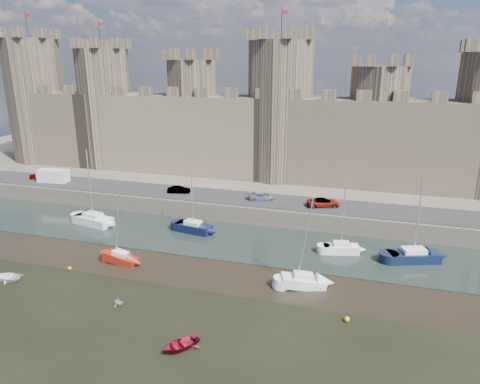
{
  "coord_description": "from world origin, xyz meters",
  "views": [
    {
      "loc": [
        16.8,
        -24.58,
        21.98
      ],
      "look_at": [
        2.81,
        22.0,
        7.28
      ],
      "focal_mm": 32.0,
      "sensor_mm": 36.0,
      "label": 1
    }
  ],
  "objects_px": {
    "sailboat_1": "(193,227)",
    "sailboat_3": "(413,255)",
    "sailboat_5": "(303,281)",
    "car_3": "(324,203)",
    "car_0": "(40,176)",
    "sailboat_4": "(121,257)",
    "sailboat_2": "(341,248)",
    "van": "(53,176)",
    "sailboat_0": "(93,219)",
    "car_1": "(179,190)",
    "car_2": "(262,196)"
  },
  "relations": [
    {
      "from": "sailboat_0",
      "to": "sailboat_4",
      "type": "relative_size",
      "value": 1.17
    },
    {
      "from": "car_2",
      "to": "sailboat_2",
      "type": "relative_size",
      "value": 0.45
    },
    {
      "from": "car_0",
      "to": "sailboat_2",
      "type": "xyz_separation_m",
      "value": [
        52.19,
        -10.39,
        -2.34
      ]
    },
    {
      "from": "sailboat_3",
      "to": "sailboat_4",
      "type": "relative_size",
      "value": 1.1
    },
    {
      "from": "van",
      "to": "sailboat_3",
      "type": "relative_size",
      "value": 0.5
    },
    {
      "from": "car_2",
      "to": "van",
      "type": "bearing_deg",
      "value": 75.56
    },
    {
      "from": "car_0",
      "to": "car_2",
      "type": "relative_size",
      "value": 0.86
    },
    {
      "from": "van",
      "to": "sailboat_0",
      "type": "distance_m",
      "value": 17.7
    },
    {
      "from": "car_0",
      "to": "car_2",
      "type": "xyz_separation_m",
      "value": [
        39.97,
        -0.39,
        -0.0
      ]
    },
    {
      "from": "sailboat_2",
      "to": "sailboat_4",
      "type": "bearing_deg",
      "value": -171.03
    },
    {
      "from": "sailboat_1",
      "to": "sailboat_3",
      "type": "xyz_separation_m",
      "value": [
        27.7,
        -0.99,
        -0.02
      ]
    },
    {
      "from": "car_3",
      "to": "sailboat_0",
      "type": "height_order",
      "value": "sailboat_0"
    },
    {
      "from": "sailboat_4",
      "to": "car_0",
      "type": "bearing_deg",
      "value": 150.29
    },
    {
      "from": "sailboat_1",
      "to": "sailboat_5",
      "type": "height_order",
      "value": "sailboat_1"
    },
    {
      "from": "car_1",
      "to": "sailboat_5",
      "type": "relative_size",
      "value": 0.36
    },
    {
      "from": "sailboat_4",
      "to": "sailboat_0",
      "type": "bearing_deg",
      "value": 143.09
    },
    {
      "from": "car_3",
      "to": "sailboat_4",
      "type": "bearing_deg",
      "value": 114.28
    },
    {
      "from": "sailboat_5",
      "to": "van",
      "type": "bearing_deg",
      "value": 139.72
    },
    {
      "from": "car_0",
      "to": "sailboat_4",
      "type": "height_order",
      "value": "sailboat_4"
    },
    {
      "from": "car_0",
      "to": "sailboat_5",
      "type": "relative_size",
      "value": 0.36
    },
    {
      "from": "sailboat_5",
      "to": "car_3",
      "type": "bearing_deg",
      "value": 72.47
    },
    {
      "from": "van",
      "to": "sailboat_0",
      "type": "relative_size",
      "value": 0.47
    },
    {
      "from": "car_1",
      "to": "sailboat_3",
      "type": "xyz_separation_m",
      "value": [
        33.65,
        -9.59,
        -2.29
      ]
    },
    {
      "from": "car_1",
      "to": "car_2",
      "type": "relative_size",
      "value": 0.86
    },
    {
      "from": "car_1",
      "to": "sailboat_1",
      "type": "xyz_separation_m",
      "value": [
        5.96,
        -8.6,
        -2.28
      ]
    },
    {
      "from": "sailboat_5",
      "to": "sailboat_2",
      "type": "bearing_deg",
      "value": 53.74
    },
    {
      "from": "car_2",
      "to": "sailboat_5",
      "type": "xyz_separation_m",
      "value": [
        9.1,
        -19.36,
        -2.38
      ]
    },
    {
      "from": "car_1",
      "to": "van",
      "type": "relative_size",
      "value": 0.69
    },
    {
      "from": "sailboat_1",
      "to": "sailboat_3",
      "type": "relative_size",
      "value": 1.0
    },
    {
      "from": "sailboat_5",
      "to": "sailboat_1",
      "type": "bearing_deg",
      "value": 129.76
    },
    {
      "from": "sailboat_0",
      "to": "sailboat_4",
      "type": "bearing_deg",
      "value": -31.82
    },
    {
      "from": "sailboat_1",
      "to": "sailboat_4",
      "type": "height_order",
      "value": "sailboat_1"
    },
    {
      "from": "sailboat_0",
      "to": "car_2",
      "type": "bearing_deg",
      "value": 36.31
    },
    {
      "from": "car_2",
      "to": "car_0",
      "type": "bearing_deg",
      "value": 74.13
    },
    {
      "from": "car_2",
      "to": "sailboat_0",
      "type": "height_order",
      "value": "sailboat_0"
    },
    {
      "from": "sailboat_0",
      "to": "sailboat_1",
      "type": "distance_m",
      "value": 14.68
    },
    {
      "from": "car_1",
      "to": "van",
      "type": "distance_m",
      "value": 23.12
    },
    {
      "from": "car_1",
      "to": "sailboat_5",
      "type": "xyz_separation_m",
      "value": [
        22.41,
        -19.04,
        -2.37
      ]
    },
    {
      "from": "sailboat_2",
      "to": "sailboat_5",
      "type": "height_order",
      "value": "sailboat_5"
    },
    {
      "from": "sailboat_0",
      "to": "sailboat_5",
      "type": "bearing_deg",
      "value": -5.12
    },
    {
      "from": "sailboat_0",
      "to": "sailboat_2",
      "type": "relative_size",
      "value": 1.2
    },
    {
      "from": "sailboat_2",
      "to": "car_2",
      "type": "bearing_deg",
      "value": 127.28
    },
    {
      "from": "car_2",
      "to": "sailboat_5",
      "type": "height_order",
      "value": "sailboat_5"
    },
    {
      "from": "sailboat_3",
      "to": "sailboat_4",
      "type": "height_order",
      "value": "sailboat_3"
    },
    {
      "from": "car_2",
      "to": "car_3",
      "type": "bearing_deg",
      "value": -108.25
    },
    {
      "from": "car_0",
      "to": "car_1",
      "type": "distance_m",
      "value": 26.67
    },
    {
      "from": "sailboat_4",
      "to": "sailboat_3",
      "type": "bearing_deg",
      "value": 23.2
    },
    {
      "from": "car_2",
      "to": "sailboat_2",
      "type": "distance_m",
      "value": 15.96
    },
    {
      "from": "car_0",
      "to": "sailboat_0",
      "type": "height_order",
      "value": "sailboat_0"
    },
    {
      "from": "car_3",
      "to": "sailboat_5",
      "type": "relative_size",
      "value": 0.48
    }
  ]
}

